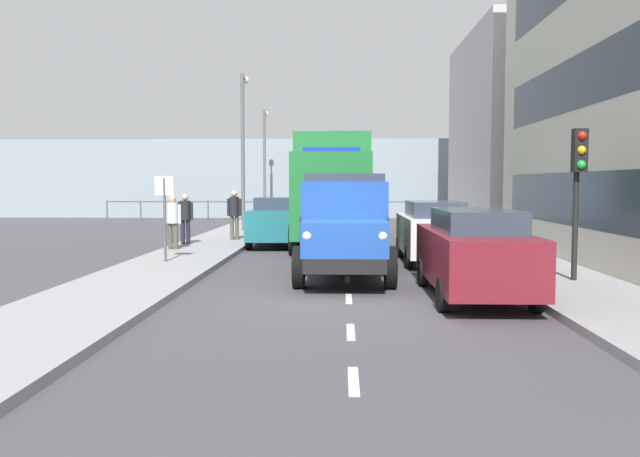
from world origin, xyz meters
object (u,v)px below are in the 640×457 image
pedestrian_by_lamp (173,218)px  lamp_post_far (265,154)px  lorry_cargo_green (333,187)px  pedestrian_in_dark_coat (234,211)px  lamp_post_promenade (243,138)px  car_maroon_kerbside_near (474,252)px  car_white_kerbside_1 (433,231)px  traffic_light_near (578,171)px  truck_vintage_blue (344,228)px  street_sign (165,203)px  car_teal_oppositeside_0 (278,221)px  pedestrian_near_railing (185,215)px

pedestrian_by_lamp → lamp_post_far: 17.93m
lorry_cargo_green → pedestrian_in_dark_coat: bearing=-14.4°
pedestrian_by_lamp → lamp_post_promenade: 8.84m
car_maroon_kerbside_near → car_white_kerbside_1: size_ratio=1.06×
lorry_cargo_green → lamp_post_far: size_ratio=1.31×
pedestrian_by_lamp → traffic_light_near: 12.08m
truck_vintage_blue → car_white_kerbside_1: bearing=-127.7°
traffic_light_near → street_sign: size_ratio=1.42×
pedestrian_in_dark_coat → street_sign: bearing=83.8°
car_maroon_kerbside_near → car_white_kerbside_1: 5.61m
car_white_kerbside_1 → pedestrian_in_dark_coat: size_ratio=2.38×
truck_vintage_blue → traffic_light_near: 5.18m
street_sign → car_maroon_kerbside_near: bearing=148.4°
car_white_kerbside_1 → car_teal_oppositeside_0: bearing=-44.4°
truck_vintage_blue → pedestrian_near_railing: truck_vintage_blue is taller
lorry_cargo_green → traffic_light_near: bearing=120.9°
car_teal_oppositeside_0 → pedestrian_near_railing: size_ratio=2.38×
car_white_kerbside_1 → lamp_post_promenade: 12.74m
pedestrian_by_lamp → lamp_post_promenade: lamp_post_promenade is taller
lorry_cargo_green → car_maroon_kerbside_near: size_ratio=1.79×
traffic_light_near → car_teal_oppositeside_0: bearing=-51.1°
lorry_cargo_green → pedestrian_near_railing: 5.13m
pedestrian_in_dark_coat → car_teal_oppositeside_0: bearing=154.3°
truck_vintage_blue → car_teal_oppositeside_0: (2.32, -7.90, -0.28)m
street_sign → pedestrian_near_railing: bearing=-82.6°
car_maroon_kerbside_near → traffic_light_near: bearing=-150.9°
car_maroon_kerbside_near → lamp_post_promenade: lamp_post_promenade is taller
pedestrian_in_dark_coat → lamp_post_promenade: (0.37, -4.76, 2.94)m
pedestrian_near_railing → street_sign: size_ratio=0.76×
pedestrian_by_lamp → lamp_post_far: bearing=-92.6°
pedestrian_by_lamp → traffic_light_near: traffic_light_near is taller
car_maroon_kerbside_near → pedestrian_by_lamp: bearing=-44.2°
lorry_cargo_green → pedestrian_near_railing: size_ratio=4.83×
lamp_post_far → pedestrian_by_lamp: bearing=87.4°
car_white_kerbside_1 → pedestrian_near_railing: pedestrian_near_railing is taller
truck_vintage_blue → pedestrian_in_dark_coat: 9.57m
pedestrian_in_dark_coat → car_maroon_kerbside_near: bearing=120.2°
pedestrian_in_dark_coat → pedestrian_by_lamp: bearing=68.8°
pedestrian_in_dark_coat → lamp_post_far: size_ratio=0.29×
car_maroon_kerbside_near → pedestrian_in_dark_coat: size_ratio=2.53×
car_teal_oppositeside_0 → pedestrian_near_railing: (3.02, 1.01, 0.26)m
traffic_light_near → lamp_post_promenade: 17.29m
lamp_post_far → street_sign: lamp_post_far is taller
car_white_kerbside_1 → street_sign: 7.33m
lamp_post_promenade → lamp_post_far: (0.18, -9.45, -0.26)m
car_teal_oppositeside_0 → pedestrian_in_dark_coat: bearing=-25.7°
truck_vintage_blue → lamp_post_far: size_ratio=0.90×
pedestrian_by_lamp → pedestrian_near_railing: bearing=-89.7°
car_white_kerbside_1 → pedestrian_by_lamp: bearing=-14.4°
lamp_post_promenade → car_white_kerbside_1: bearing=123.7°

